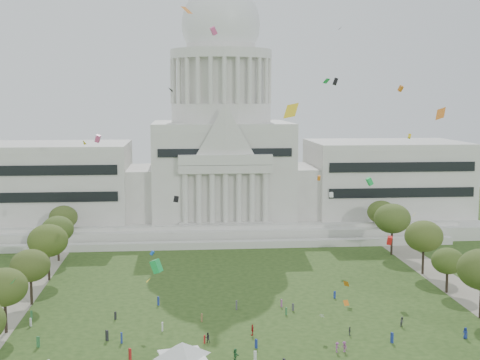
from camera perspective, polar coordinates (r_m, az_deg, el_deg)
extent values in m
cube|color=silver|center=(221.76, -1.60, -3.41)|extent=(160.00, 60.00, 4.00)
cube|color=silver|center=(189.69, -0.99, -5.53)|extent=(130.00, 3.00, 2.00)
cube|color=silver|center=(197.18, -1.16, -4.59)|extent=(140.00, 3.00, 5.00)
cube|color=beige|center=(222.36, -15.89, -0.27)|extent=(50.00, 34.00, 22.00)
cube|color=beige|center=(228.74, 12.29, 0.04)|extent=(50.00, 34.00, 22.00)
cube|color=beige|center=(217.24, -8.69, -1.04)|extent=(12.00, 26.00, 16.00)
cube|color=beige|center=(220.46, 5.46, -0.87)|extent=(12.00, 26.00, 16.00)
cube|color=beige|center=(218.41, -1.60, 0.67)|extent=(44.00, 38.00, 28.00)
cube|color=beige|center=(198.22, -1.25, 0.94)|extent=(28.00, 3.00, 2.40)
cube|color=black|center=(205.39, -16.80, -0.32)|extent=(46.00, 0.40, 11.00)
cube|color=black|center=(212.27, 13.69, 0.01)|extent=(46.00, 0.40, 11.00)
cylinder|color=beige|center=(217.09, -1.61, 5.76)|extent=(32.00, 32.00, 6.00)
cylinder|color=beige|center=(217.09, -1.62, 8.40)|extent=(28.00, 28.00, 14.00)
cylinder|color=silver|center=(217.45, -1.63, 10.64)|extent=(32.40, 32.40, 3.00)
cylinder|color=beige|center=(217.86, -1.64, 12.09)|extent=(22.00, 22.00, 8.00)
ellipsoid|color=white|center=(218.24, -1.64, 13.13)|extent=(25.00, 25.00, 26.20)
cube|color=gray|center=(143.58, -19.23, -10.50)|extent=(8.00, 160.00, 0.04)
cube|color=gray|center=(152.07, 19.12, -9.51)|extent=(8.00, 160.00, 0.04)
cylinder|color=black|center=(130.34, -19.37, -11.06)|extent=(0.56, 0.56, 5.47)
ellipsoid|color=#3A4D1A|center=(128.69, -19.48, -8.61)|extent=(8.42, 8.42, 6.89)
cylinder|color=black|center=(145.59, -17.38, -9.11)|extent=(0.56, 0.56, 5.27)
ellipsoid|color=#3A481B|center=(144.16, -17.46, -6.97)|extent=(8.12, 8.12, 6.65)
cylinder|color=black|center=(154.02, 17.24, -8.35)|extent=(0.56, 0.56, 4.56)
ellipsoid|color=#354E1A|center=(152.83, 17.30, -6.60)|extent=(7.01, 7.01, 5.74)
cylinder|color=black|center=(162.98, -16.00, -7.19)|extent=(0.56, 0.56, 6.03)
ellipsoid|color=#3B5017|center=(161.55, -16.08, -4.99)|extent=(9.29, 9.29, 7.60)
cylinder|color=black|center=(167.97, 15.35, -6.75)|extent=(0.56, 0.56, 5.97)
ellipsoid|color=#41521D|center=(166.60, 15.42, -4.64)|extent=(9.19, 9.19, 7.52)
cylinder|color=black|center=(181.02, -15.24, -5.84)|extent=(0.56, 0.56, 5.41)
ellipsoid|color=#37501C|center=(179.85, -15.30, -4.06)|extent=(8.33, 8.33, 6.81)
cylinder|color=black|center=(186.04, 12.82, -5.27)|extent=(0.56, 0.56, 6.37)
ellipsoid|color=#3C511E|center=(184.73, 12.87, -3.22)|extent=(9.82, 9.82, 8.03)
cylinder|color=black|center=(198.76, -14.79, -4.69)|extent=(0.56, 0.56, 5.32)
ellipsoid|color=#35461A|center=(197.71, -14.84, -3.09)|extent=(8.19, 8.19, 6.70)
cylinder|color=black|center=(203.61, 11.93, -4.31)|extent=(0.56, 0.56, 5.47)
ellipsoid|color=#324716|center=(202.56, 11.97, -2.70)|extent=(8.42, 8.42, 6.89)
cylinder|color=#4C4C4C|center=(110.11, -6.60, -14.86)|extent=(0.12, 0.12, 2.74)
cylinder|color=#4C4C4C|center=(110.11, -3.29, -14.83)|extent=(0.12, 0.12, 2.74)
cube|color=silver|center=(106.67, -4.95, -14.73)|extent=(7.89, 7.89, 0.22)
pyramid|color=silver|center=(106.22, -4.96, -14.12)|extent=(11.04, 11.04, 2.19)
imported|color=navy|center=(127.44, 18.68, -12.27)|extent=(1.14, 1.17, 2.03)
imported|color=#4C4C51|center=(130.49, 13.68, -11.67)|extent=(1.04, 1.01, 1.85)
imported|color=#994C8C|center=(116.59, 8.89, -13.87)|extent=(1.15, 1.31, 1.82)
imported|color=#B21E1E|center=(122.62, 1.06, -12.66)|extent=(0.75, 1.23, 2.01)
imported|color=#33723F|center=(111.99, -0.40, -14.65)|extent=(1.32, 1.93, 1.93)
imported|color=#26262B|center=(119.47, -2.78, -13.27)|extent=(0.94, 0.66, 1.78)
imported|color=#994C8C|center=(116.23, 8.29, -13.94)|extent=(1.09, 1.28, 1.76)
imported|color=#4C4C51|center=(124.18, 9.34, -12.60)|extent=(0.61, 0.99, 1.60)
cube|color=navy|center=(145.10, 8.08, -9.67)|extent=(0.43, 0.30, 1.54)
cube|color=navy|center=(120.78, -10.07, -13.12)|extent=(0.38, 0.54, 1.88)
cube|color=#26262B|center=(132.98, -10.59, -11.30)|extent=(0.43, 0.47, 1.51)
cube|color=navy|center=(140.13, -6.99, -10.21)|extent=(0.45, 0.55, 1.79)
cube|color=silver|center=(133.03, -17.43, -11.50)|extent=(0.46, 0.48, 1.56)
cube|color=navy|center=(116.88, 1.39, -13.78)|extent=(0.47, 0.50, 1.60)
cube|color=#4C4C51|center=(136.24, 4.54, -10.76)|extent=(0.45, 0.44, 1.47)
cube|color=#33723F|center=(133.63, 3.96, -11.11)|extent=(0.32, 0.44, 1.50)
cube|color=navy|center=(122.02, 12.84, -12.99)|extent=(0.46, 0.57, 1.85)
cube|color=olive|center=(129.70, -3.28, -11.65)|extent=(0.34, 0.46, 1.58)
cube|color=#B21E1E|center=(113.55, -9.37, -14.44)|extent=(0.52, 0.59, 1.89)
cube|color=silver|center=(111.62, 1.30, -14.79)|extent=(0.46, 0.30, 1.71)
cube|color=#B21E1E|center=(119.12, -3.05, -13.42)|extent=(0.32, 0.43, 1.47)
cube|color=#4C4C51|center=(136.28, -0.30, -10.63)|extent=(0.40, 0.55, 1.92)
cube|color=#994C8C|center=(138.36, 3.56, -10.45)|extent=(0.31, 0.45, 1.57)
cube|color=silver|center=(125.48, -6.64, -12.33)|extent=(0.29, 0.45, 1.67)
cube|color=#33723F|center=(122.17, -16.85, -13.08)|extent=(0.55, 0.40, 1.90)
cube|color=#26262B|center=(122.33, -11.29, -12.88)|extent=(0.58, 0.56, 1.89)
cube|color=#33723F|center=(136.46, -17.37, -10.96)|extent=(0.31, 0.49, 1.82)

